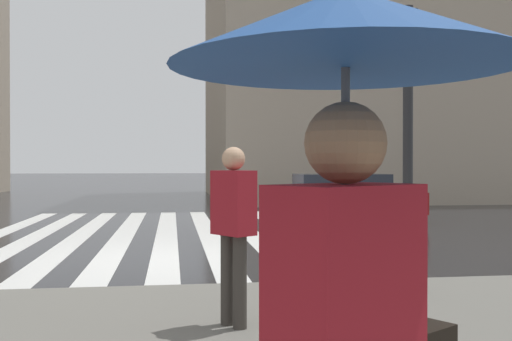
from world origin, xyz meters
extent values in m
plane|color=black|center=(0.00, 0.00, 0.00)|extent=(220.00, 220.00, 0.00)
cube|color=silver|center=(4.00, -3.10, 0.00)|extent=(13.00, 0.50, 0.01)
cube|color=silver|center=(4.00, -2.10, 0.00)|extent=(13.00, 0.50, 0.01)
cube|color=silver|center=(4.00, -1.10, 0.00)|extent=(13.00, 0.50, 0.01)
cube|color=silver|center=(4.00, -0.10, 0.00)|extent=(13.00, 0.50, 0.01)
cube|color=silver|center=(4.00, 0.90, 0.00)|extent=(13.00, 0.50, 0.01)
cube|color=silver|center=(4.00, 1.90, 0.00)|extent=(13.00, 0.50, 0.01)
cube|color=silver|center=(4.00, 2.90, 0.00)|extent=(13.00, 0.50, 0.01)
cube|color=tan|center=(19.64, -14.27, 7.87)|extent=(14.27, 23.92, 15.73)
cylinder|color=#232326|center=(-3.80, -3.01, 1.85)|extent=(0.12, 0.12, 3.40)
cube|color=black|center=(-3.62, -3.01, 3.13)|extent=(0.22, 0.30, 0.85)
sphere|color=red|center=(-3.50, -3.01, 3.41)|extent=(0.17, 0.17, 0.17)
sphere|color=orange|center=(-3.50, -3.01, 3.13)|extent=(0.17, 0.17, 0.17)
sphere|color=green|center=(-3.50, -3.01, 2.85)|extent=(0.17, 0.17, 0.17)
cube|color=maroon|center=(5.50, -5.03, 0.61)|extent=(1.75, 4.10, 0.60)
cube|color=#232833|center=(5.50, -4.88, 1.16)|extent=(1.54, 2.46, 0.50)
cylinder|color=black|center=(6.33, -6.28, 0.31)|extent=(0.20, 0.62, 0.62)
cylinder|color=black|center=(4.67, -6.28, 0.31)|extent=(0.20, 0.62, 0.62)
cylinder|color=black|center=(6.33, -3.78, 0.31)|extent=(0.20, 0.62, 0.62)
cylinder|color=black|center=(4.67, -3.78, 0.31)|extent=(0.20, 0.62, 0.62)
cube|color=maroon|center=(-9.03, -0.69, 1.31)|extent=(0.42, 0.47, 0.60)
sphere|color=#936B4C|center=(-9.03, -0.69, 1.72)|extent=(0.22, 0.22, 0.22)
cone|color=#1E478C|center=(-9.03, -0.69, 2.03)|extent=(0.94, 0.94, 0.21)
cylinder|color=#4C4C51|center=(-9.03, -0.69, 1.52)|extent=(0.02, 0.02, 0.81)
cube|color=maroon|center=(-5.04, -0.80, 1.31)|extent=(0.47, 0.42, 0.60)
sphere|color=tan|center=(-5.04, -0.80, 1.72)|extent=(0.22, 0.22, 0.22)
cylinder|color=#38332D|center=(-5.11, -0.85, 0.58)|extent=(0.13, 0.13, 0.86)
cylinder|color=#38332D|center=(-4.97, -0.75, 0.58)|extent=(0.13, 0.13, 0.86)
camera|label=1|loc=(-10.57, -0.23, 1.66)|focal=41.82mm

